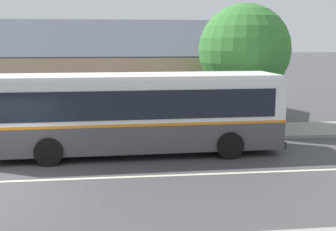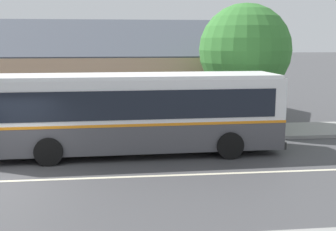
{
  "view_description": "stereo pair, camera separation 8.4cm",
  "coord_description": "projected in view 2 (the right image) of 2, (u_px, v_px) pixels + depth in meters",
  "views": [
    {
      "loc": [
        3.4,
        -12.98,
        4.28
      ],
      "look_at": [
        5.23,
        2.61,
        1.51
      ],
      "focal_mm": 45.0,
      "sensor_mm": 36.0,
      "label": 1
    },
    {
      "loc": [
        3.49,
        -12.99,
        4.28
      ],
      "look_at": [
        5.23,
        2.61,
        1.51
      ],
      "focal_mm": 45.0,
      "sensor_mm": 36.0,
      "label": 2
    }
  ],
  "objects": [
    {
      "name": "transit_bus",
      "position": [
        135.0,
        111.0,
        16.06
      ],
      "size": [
        11.27,
        2.96,
        3.06
      ],
      "color": "#47474C",
      "rests_on": "ground"
    },
    {
      "name": "lane_divider_stripe",
      "position": [
        10.0,
        181.0,
        13.07
      ],
      "size": [
        60.0,
        0.16,
        0.01
      ],
      "primitive_type": "cube",
      "color": "beige",
      "rests_on": "ground"
    },
    {
      "name": "bus_stop_sign",
      "position": [
        263.0,
        102.0,
        18.74
      ],
      "size": [
        0.36,
        0.07,
        2.4
      ],
      "color": "gray",
      "rests_on": "sidewalk_far"
    },
    {
      "name": "ground_plane",
      "position": [
        10.0,
        181.0,
        13.07
      ],
      "size": [
        300.0,
        300.0,
        0.0
      ],
      "primitive_type": "plane",
      "color": "#424244"
    },
    {
      "name": "bench_down_street",
      "position": [
        42.0,
        127.0,
        18.53
      ],
      "size": [
        1.58,
        0.51,
        0.94
      ],
      "color": "#4C4C4C",
      "rests_on": "sidewalk_far"
    },
    {
      "name": "street_tree_primary",
      "position": [
        245.0,
        54.0,
        20.58
      ],
      "size": [
        4.48,
        4.48,
        6.11
      ],
      "color": "#4C3828",
      "rests_on": "ground"
    },
    {
      "name": "sidewalk_far",
      "position": [
        44.0,
        136.0,
        18.93
      ],
      "size": [
        60.0,
        3.0,
        0.15
      ],
      "primitive_type": "cube",
      "color": "gray",
      "rests_on": "ground"
    },
    {
      "name": "community_building",
      "position": [
        18.0,
        82.0,
        25.67
      ],
      "size": [
        26.16,
        8.9,
        6.63
      ],
      "color": "tan",
      "rests_on": "ground"
    }
  ]
}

